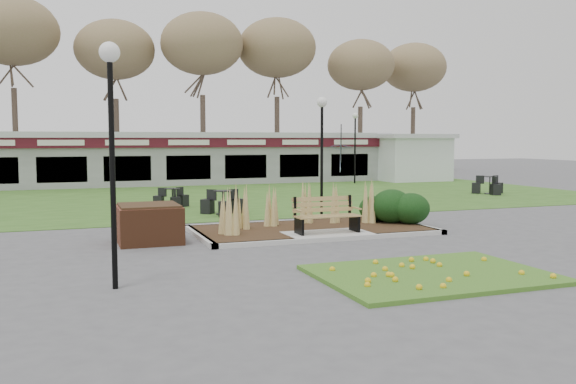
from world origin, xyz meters
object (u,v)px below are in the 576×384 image
object	(u,v)px
brick_planter	(149,223)
lamp_post_near_left	(111,110)
bistro_set_c	(172,201)
park_bench	(326,215)
food_pavilion	(184,158)
bistro_set_d	(490,188)
lamp_post_far_right	(355,132)
patio_umbrella	(341,158)
lamp_post_mid_right	(322,131)
bistro_set_a	(223,206)
service_hut	(411,157)

from	to	relation	value
brick_planter	lamp_post_near_left	size ratio (longest dim) A/B	0.36
bistro_set_c	park_bench	bearing A→B (deg)	-71.93
brick_planter	food_pavilion	xyz separation A→B (m)	(4.40, 18.96, 1.00)
bistro_set_c	brick_planter	bearing A→B (deg)	-103.85
park_bench	food_pavilion	size ratio (longest dim) A/B	0.07
food_pavilion	bistro_set_d	world-z (taller)	food_pavilion
park_bench	bistro_set_d	bearing A→B (deg)	35.59
food_pavilion	lamp_post_far_right	size ratio (longest dim) A/B	6.13
park_bench	patio_umbrella	bearing A→B (deg)	63.67
food_pavilion	lamp_post_mid_right	bearing A→B (deg)	-86.05
food_pavilion	bistro_set_a	bearing A→B (deg)	-95.43
lamp_post_far_right	bistro_set_d	distance (m)	9.03
park_bench	service_hut	xyz separation A→B (m)	(13.50, 17.75, 0.86)
lamp_post_near_left	bistro_set_d	world-z (taller)	lamp_post_near_left
park_bench	lamp_post_near_left	world-z (taller)	lamp_post_near_left
lamp_post_mid_right	park_bench	bearing A→B (deg)	-111.41
park_bench	patio_umbrella	xyz separation A→B (m)	(8.78, 17.74, 0.86)
service_hut	bistro_set_a	xyz separation A→B (m)	(-14.86, -12.32, -1.16)
lamp_post_near_left	service_hut	bearing A→B (deg)	48.44
bistro_set_c	patio_umbrella	distance (m)	15.03
park_bench	brick_planter	distance (m)	4.47
brick_planter	service_hut	xyz separation A→B (m)	(17.90, 17.00, 0.97)
brick_planter	lamp_post_far_right	xyz separation A→B (m)	(13.58, 16.00, 2.45)
park_bench	patio_umbrella	distance (m)	19.81
bistro_set_a	service_hut	bearing A→B (deg)	39.67
brick_planter	lamp_post_near_left	distance (m)	5.29
lamp_post_mid_right	brick_planter	bearing A→B (deg)	-158.40
lamp_post_far_right	bistro_set_a	size ratio (longest dim) A/B	2.70
lamp_post_near_left	patio_umbrella	distance (m)	25.88
bistro_set_c	bistro_set_d	bearing A→B (deg)	2.29
food_pavilion	lamp_post_mid_right	xyz separation A→B (m)	(1.16, -16.76, 1.31)
service_hut	patio_umbrella	size ratio (longest dim) A/B	1.85
bistro_set_c	bistro_set_d	size ratio (longest dim) A/B	0.90
lamp_post_mid_right	lamp_post_far_right	xyz separation A→B (m)	(8.03, 13.80, 0.14)
bistro_set_d	service_hut	bearing A→B (deg)	80.70
lamp_post_mid_right	food_pavilion	bearing A→B (deg)	93.95
bistro_set_a	patio_umbrella	world-z (taller)	patio_umbrella
bistro_set_a	bistro_set_d	world-z (taller)	bistro_set_d
bistro_set_a	brick_planter	bearing A→B (deg)	-123.04
lamp_post_far_right	bistro_set_c	world-z (taller)	lamp_post_far_right
park_bench	lamp_post_far_right	size ratio (longest dim) A/B	0.42
food_pavilion	lamp_post_mid_right	size ratio (longest dim) A/B	6.44
lamp_post_near_left	bistro_set_c	world-z (taller)	lamp_post_near_left
service_hut	food_pavilion	bearing A→B (deg)	171.73
food_pavilion	service_hut	world-z (taller)	food_pavilion
brick_planter	patio_umbrella	bearing A→B (deg)	52.20
lamp_post_near_left	food_pavilion	bearing A→B (deg)	76.67
service_hut	bistro_set_a	distance (m)	19.34
food_pavilion	patio_umbrella	distance (m)	9.00
bistro_set_c	bistro_set_d	distance (m)	14.62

